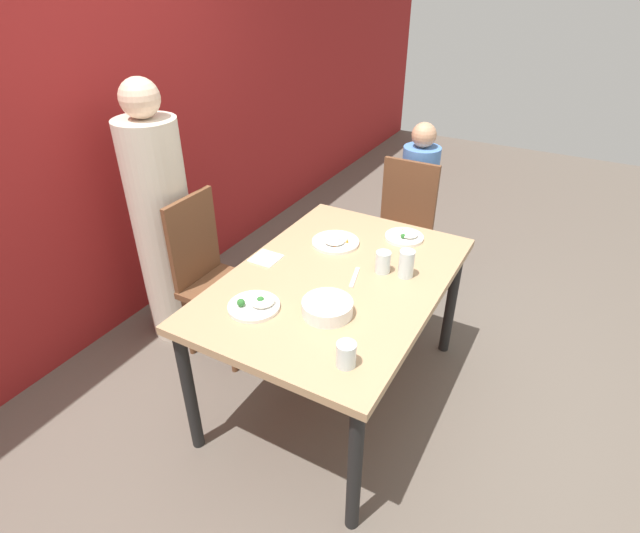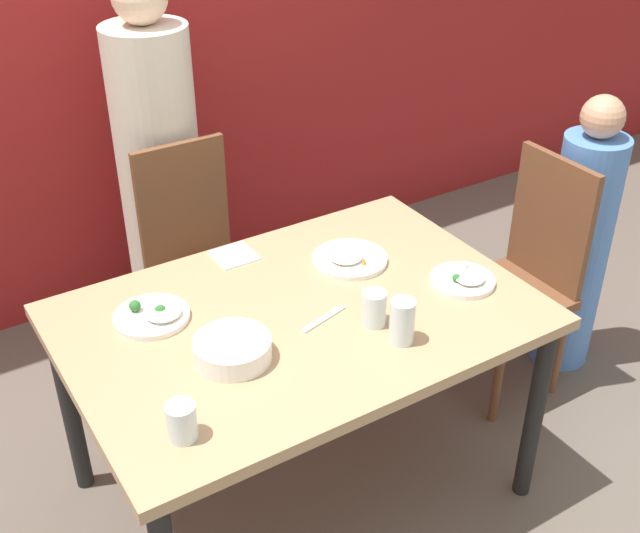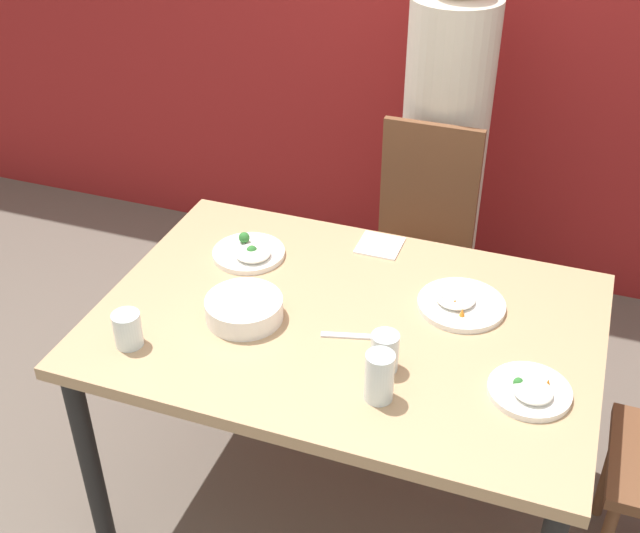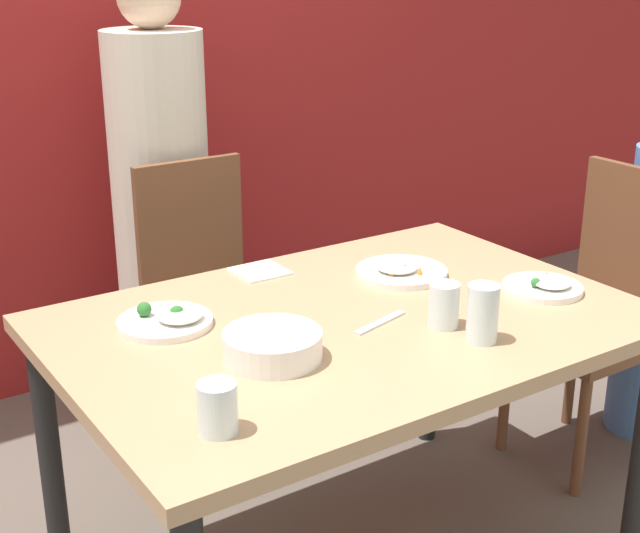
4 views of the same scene
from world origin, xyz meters
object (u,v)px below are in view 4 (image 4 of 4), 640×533
chair_child_spot (601,310)px  bowl_curry (272,345)px  glass_water_tall (218,408)px  plate_rice_adult (400,271)px  chair_adult_spot (208,302)px  person_adult (162,217)px

chair_child_spot → bowl_curry: chair_child_spot is taller
glass_water_tall → chair_child_spot: bearing=13.4°
chair_child_spot → bowl_curry: 1.38m
bowl_curry → glass_water_tall: glass_water_tall is taller
plate_rice_adult → glass_water_tall: size_ratio=2.52×
chair_child_spot → chair_adult_spot: bearing=-126.6°
chair_adult_spot → chair_child_spot: 1.30m
plate_rice_adult → glass_water_tall: glass_water_tall is taller
glass_water_tall → person_adult: bearing=69.7°
glass_water_tall → plate_rice_adult: bearing=30.2°
chair_child_spot → glass_water_tall: (-1.60, -0.38, 0.30)m
chair_child_spot → plate_rice_adult: 0.82m
person_adult → glass_water_tall: person_adult is taller
plate_rice_adult → glass_water_tall: bearing=-149.8°
chair_child_spot → glass_water_tall: chair_child_spot is taller
bowl_curry → plate_rice_adult: (0.58, 0.26, -0.02)m
chair_adult_spot → person_adult: person_adult is taller
chair_adult_spot → bowl_curry: chair_adult_spot is taller
chair_child_spot → glass_water_tall: 1.67m
person_adult → chair_adult_spot: bearing=-90.0°
chair_adult_spot → plate_rice_adult: 0.78m
chair_adult_spot → person_adult: size_ratio=0.62×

